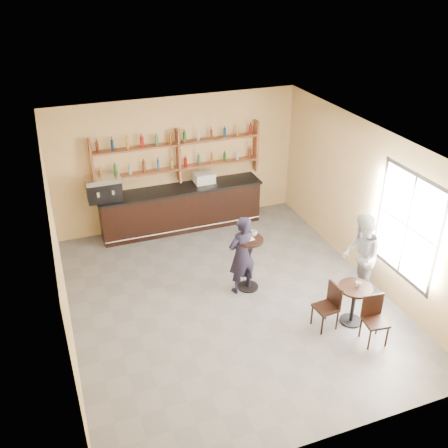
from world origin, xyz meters
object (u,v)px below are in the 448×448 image
object	(u,v)px
chair_west	(326,307)
chair_south	(375,321)
cafe_table	(353,304)
espresso_machine	(104,188)
bar_counter	(181,208)
pedestal_table	(249,264)
man_main	(242,255)
patron_second	(361,256)
pastry_case	(204,179)

from	to	relation	value
chair_west	chair_south	xyz separation A→B (m)	(0.60, -0.65, 0.01)
cafe_table	espresso_machine	bearing A→B (deg)	129.10
bar_counter	pedestal_table	size ratio (longest dim) A/B	3.47
chair_west	chair_south	world-z (taller)	chair_south
man_main	espresso_machine	bearing A→B (deg)	-66.05
chair_south	patron_second	bearing A→B (deg)	75.24
espresso_machine	pedestal_table	world-z (taller)	espresso_machine
man_main	chair_south	xyz separation A→B (m)	(1.59, -2.23, -0.39)
pastry_case	chair_south	bearing A→B (deg)	-79.95
pastry_case	patron_second	bearing A→B (deg)	-68.46
pastry_case	man_main	world-z (taller)	man_main
chair_west	chair_south	bearing A→B (deg)	37.50
cafe_table	chair_west	distance (m)	0.55
pedestal_table	chair_south	size ratio (longest dim) A/B	1.28
man_main	pastry_case	bearing A→B (deg)	-106.63
pedestal_table	chair_west	world-z (taller)	pedestal_table
pastry_case	chair_south	distance (m)	5.42
cafe_table	man_main	bearing A→B (deg)	133.31
man_main	chair_west	distance (m)	1.91
cafe_table	patron_second	world-z (taller)	patron_second
pastry_case	patron_second	xyz separation A→B (m)	(1.91, -3.85, -0.36)
bar_counter	patron_second	distance (m)	4.61
pastry_case	chair_west	bearing A→B (deg)	-85.10
cafe_table	bar_counter	bearing A→B (deg)	112.94
bar_counter	espresso_machine	xyz separation A→B (m)	(-1.78, 0.00, 0.82)
pedestal_table	cafe_table	world-z (taller)	pedestal_table
pastry_case	pedestal_table	size ratio (longest dim) A/B	0.43
bar_counter	chair_south	bearing A→B (deg)	-69.00
pastry_case	cafe_table	distance (m)	4.84
pastry_case	cafe_table	size ratio (longest dim) A/B	0.63
bar_counter	chair_west	world-z (taller)	bar_counter
man_main	chair_south	bearing A→B (deg)	112.85
cafe_table	chair_south	world-z (taller)	chair_south
pedestal_table	chair_west	bearing A→B (deg)	-62.79
pastry_case	patron_second	size ratio (longest dim) A/B	0.28
man_main	patron_second	size ratio (longest dim) A/B	0.96
bar_counter	chair_south	size ratio (longest dim) A/B	4.44
bar_counter	espresso_machine	world-z (taller)	espresso_machine
espresso_machine	chair_west	distance (m)	5.61
pastry_case	man_main	distance (m)	2.98
pastry_case	chair_south	xyz separation A→B (m)	(1.38, -5.18, -0.78)
cafe_table	patron_second	xyz separation A→B (m)	(0.58, 0.73, 0.48)
pedestal_table	patron_second	xyz separation A→B (m)	(1.96, -0.93, 0.29)
chair_south	pedestal_table	bearing A→B (deg)	129.24
patron_second	chair_south	bearing A→B (deg)	-1.62
man_main	cafe_table	bearing A→B (deg)	120.72
espresso_machine	cafe_table	world-z (taller)	espresso_machine
pedestal_table	patron_second	bearing A→B (deg)	-25.36
pedestal_table	cafe_table	bearing A→B (deg)	-50.32
bar_counter	chair_south	xyz separation A→B (m)	(1.99, -5.18, -0.09)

